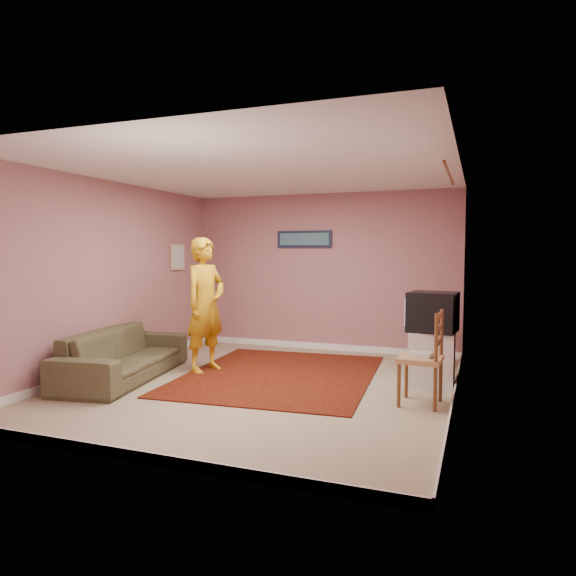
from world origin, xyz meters
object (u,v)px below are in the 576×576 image
at_px(tv_cabinet, 432,358).
at_px(chair_b, 421,347).
at_px(person, 206,305).
at_px(sofa, 124,354).
at_px(crt_tv, 432,312).
at_px(chair_a, 440,329).

relative_size(tv_cabinet, chair_b, 1.21).
distance_m(chair_b, person, 2.99).
bearing_deg(tv_cabinet, chair_b, -93.15).
bearing_deg(person, tv_cabinet, -69.14).
xyz_separation_m(chair_b, sofa, (-3.70, -0.18, -0.30)).
relative_size(crt_tv, sofa, 0.28).
distance_m(tv_cabinet, chair_a, 1.04).
height_order(chair_a, sofa, chair_a).
relative_size(chair_b, person, 0.30).
relative_size(sofa, person, 1.19).
height_order(chair_b, person, person).
xyz_separation_m(crt_tv, chair_b, (-0.04, -0.86, -0.29)).
xyz_separation_m(tv_cabinet, sofa, (-3.75, -1.04, -0.02)).
relative_size(crt_tv, chair_b, 1.12).
relative_size(chair_a, person, 0.27).
distance_m(chair_a, chair_b, 1.87).
xyz_separation_m(chair_b, person, (-2.92, 0.56, 0.30)).
bearing_deg(chair_a, sofa, -157.46).
relative_size(chair_a, sofa, 0.23).
bearing_deg(crt_tv, chair_b, -86.02).
bearing_deg(crt_tv, sofa, -157.74).
xyz_separation_m(chair_a, chair_b, (-0.07, -1.87, 0.06)).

